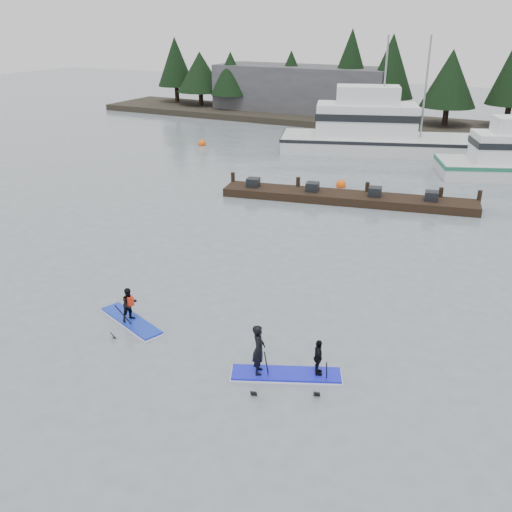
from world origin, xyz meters
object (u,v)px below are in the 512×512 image
at_px(fishing_boat_large, 384,143).
at_px(paddleboard_solo, 130,311).
at_px(paddleboard_duo, 283,360).
at_px(floating_dock, 347,198).

height_order(fishing_boat_large, paddleboard_solo, fishing_boat_large).
bearing_deg(fishing_boat_large, paddleboard_solo, -109.66).
distance_m(fishing_boat_large, paddleboard_solo, 29.96).
height_order(fishing_boat_large, paddleboard_duo, fishing_boat_large).
bearing_deg(paddleboard_solo, fishing_boat_large, 109.67).
xyz_separation_m(fishing_boat_large, floating_dock, (1.65, -13.50, -0.47)).
relative_size(floating_dock, paddleboard_duo, 4.41).
relative_size(paddleboard_solo, paddleboard_duo, 0.92).
relative_size(floating_dock, paddleboard_solo, 4.81).
height_order(floating_dock, paddleboard_duo, paddleboard_duo).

